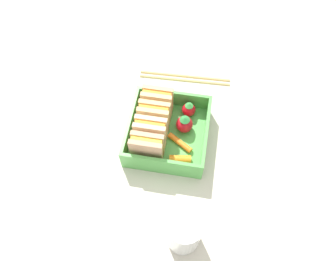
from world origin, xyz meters
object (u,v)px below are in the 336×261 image
at_px(strawberry_left, 184,124).
at_px(chopstick_pair, 185,77).
at_px(carrot_stick_far_left, 180,143).
at_px(drinking_glass, 184,232).
at_px(sandwich_center_left, 151,131).
at_px(sandwich_center_right, 157,102).
at_px(strawberry_far_left, 189,109).
at_px(sandwich_center, 154,116).
at_px(sandwich_left, 147,148).
at_px(carrot_stick_left, 180,159).

bearing_deg(strawberry_left, chopstick_pair, 7.25).
distance_m(carrot_stick_far_left, strawberry_left, 0.04).
xyz_separation_m(carrot_stick_far_left, drinking_glass, (-0.17, -0.03, 0.03)).
relative_size(sandwich_center_left, sandwich_center_right, 1.00).
distance_m(strawberry_left, drinking_glass, 0.20).
height_order(strawberry_far_left, drinking_glass, drinking_glass).
xyz_separation_m(sandwich_center, carrot_stick_far_left, (-0.03, -0.05, -0.03)).
xyz_separation_m(strawberry_left, chopstick_pair, (0.13, 0.02, -0.03)).
height_order(carrot_stick_far_left, strawberry_left, strawberry_left).
bearing_deg(sandwich_left, carrot_stick_far_left, -58.54).
bearing_deg(strawberry_left, carrot_stick_far_left, 175.06).
xyz_separation_m(strawberry_left, strawberry_far_left, (0.04, -0.00, -0.00)).
xyz_separation_m(carrot_stick_far_left, chopstick_pair, (0.17, 0.01, -0.01)).
bearing_deg(drinking_glass, sandwich_center_right, 19.90).
distance_m(sandwich_center_right, carrot_stick_far_left, 0.09).
relative_size(sandwich_left, sandwich_center, 1.00).
distance_m(sandwich_left, carrot_stick_left, 0.06).
height_order(sandwich_center_left, strawberry_left, sandwich_center_left).
distance_m(carrot_stick_left, drinking_glass, 0.14).
relative_size(sandwich_left, chopstick_pair, 0.33).
distance_m(sandwich_left, carrot_stick_far_left, 0.07).
distance_m(strawberry_far_left, chopstick_pair, 0.10).
bearing_deg(sandwich_left, strawberry_far_left, -30.43).
bearing_deg(sandwich_center_right, sandwich_center_left, 180.00).
bearing_deg(sandwich_center_right, carrot_stick_left, -149.39).
relative_size(carrot_stick_far_left, strawberry_left, 1.38).
xyz_separation_m(sandwich_center_right, drinking_glass, (-0.23, -0.08, 0.00)).
bearing_deg(chopstick_pair, strawberry_left, -172.75).
xyz_separation_m(sandwich_center, sandwich_center_right, (0.03, 0.00, 0.00)).
xyz_separation_m(sandwich_center, strawberry_far_left, (0.04, -0.06, -0.02)).
xyz_separation_m(sandwich_center_left, carrot_stick_left, (-0.03, -0.06, -0.02)).
height_order(sandwich_center_left, sandwich_center, same).
bearing_deg(sandwich_center, sandwich_center_left, 180.00).
height_order(sandwich_center, carrot_stick_far_left, sandwich_center).
relative_size(sandwich_center, sandwich_center_right, 1.00).
height_order(sandwich_center, strawberry_left, sandwich_center).
distance_m(carrot_stick_left, strawberry_left, 0.07).
relative_size(sandwich_center_left, sandwich_center, 1.00).
distance_m(sandwich_center_left, sandwich_center_right, 0.07).
bearing_deg(carrot_stick_far_left, strawberry_left, -4.94).
bearing_deg(sandwich_center, drinking_glass, -157.11).
bearing_deg(strawberry_far_left, drinking_glass, -174.38).
xyz_separation_m(sandwich_center, chopstick_pair, (0.13, -0.04, -0.04)).
bearing_deg(carrot_stick_far_left, sandwich_left, 121.46).
bearing_deg(carrot_stick_left, sandwich_left, 88.61).
bearing_deg(sandwich_center_right, chopstick_pair, -22.15).
distance_m(carrot_stick_left, carrot_stick_far_left, 0.04).
relative_size(sandwich_center, carrot_stick_left, 1.63).
bearing_deg(sandwich_center_right, strawberry_far_left, -86.23).
height_order(carrot_stick_far_left, chopstick_pair, carrot_stick_far_left).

